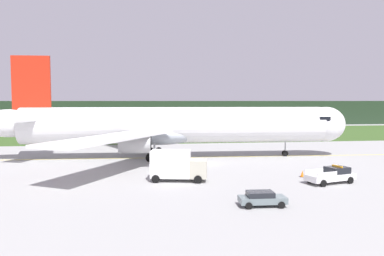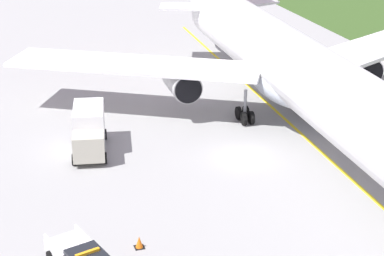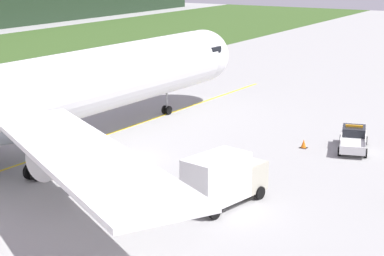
# 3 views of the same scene
# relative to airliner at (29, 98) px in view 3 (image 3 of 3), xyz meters

# --- Properties ---
(ground) EXTENTS (320.00, 320.00, 0.00)m
(ground) POSITION_rel_airliner_xyz_m (4.02, -6.67, -5.12)
(ground) COLOR #959594
(taxiway_centerline_main) EXTENTS (76.34, 3.33, 0.01)m
(taxiway_centerline_main) POSITION_rel_airliner_xyz_m (0.61, -0.02, -5.12)
(taxiway_centerline_main) COLOR yellow
(taxiway_centerline_main) RESTS_ON ground
(airliner) EXTENTS (58.46, 47.84, 16.02)m
(airliner) POSITION_rel_airliner_xyz_m (0.00, 0.00, 0.00)
(airliner) COLOR silver
(airliner) RESTS_ON ground
(ops_pickup_truck) EXTENTS (6.03, 3.57, 1.94)m
(ops_pickup_truck) POSITION_rel_airliner_xyz_m (16.07, -21.30, -4.22)
(ops_pickup_truck) COLOR silver
(ops_pickup_truck) RESTS_ON ground
(catering_truck) EXTENTS (6.69, 3.71, 3.68)m
(catering_truck) POSITION_rel_airliner_xyz_m (-0.89, -17.82, -3.28)
(catering_truck) COLOR #B5B29E
(catering_truck) RESTS_ON ground
(apron_cone) EXTENTS (0.61, 0.61, 0.76)m
(apron_cone) POSITION_rel_airliner_xyz_m (14.32, -17.54, -4.75)
(apron_cone) COLOR black
(apron_cone) RESTS_ON ground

